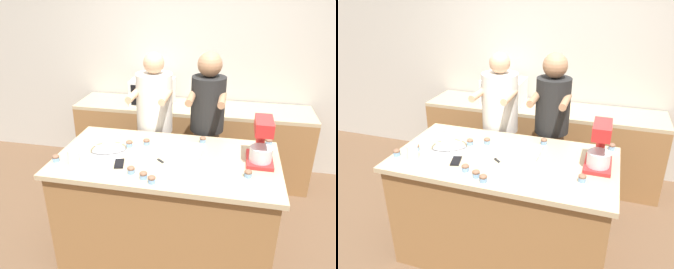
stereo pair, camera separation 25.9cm
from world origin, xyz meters
The scene contains 23 objects.
ground_plane centered at (0.00, 0.00, 0.00)m, with size 16.00×16.00×0.00m, color brown.
back_wall centered at (0.00, 1.77, 1.35)m, with size 10.00×0.06×2.70m.
island_counter centered at (0.00, 0.00, 0.48)m, with size 1.77×0.94×0.96m.
back_counter centered at (0.00, 1.42, 0.45)m, with size 2.80×0.60×0.91m.
person_left centered at (-0.27, 0.67, 0.87)m, with size 0.36×0.52×1.66m.
person_right centered at (0.25, 0.67, 0.90)m, with size 0.34×0.50×1.69m.
stand_mixer centered at (0.72, 0.08, 1.12)m, with size 0.20×0.30×0.36m.
mixing_bowl centered at (-0.48, -0.02, 1.03)m, with size 0.30×0.30×0.13m.
baking_tray centered at (0.09, 0.13, 0.98)m, with size 0.34×0.26×0.04m.
microwave_oven centered at (-0.48, 1.42, 1.06)m, with size 0.49×0.38×0.30m.
cell_phone centered at (-0.34, -0.18, 0.96)m, with size 0.10×0.16×0.01m.
drinking_glass centered at (-0.69, -0.23, 1.01)m, with size 0.08×0.08×0.11m.
knife centered at (0.01, -0.11, 0.96)m, with size 0.18×0.16×0.01m.
cupcake_0 centered at (0.82, 0.41, 0.99)m, with size 0.06×0.06×0.06m.
cupcake_1 centered at (-0.84, -0.24, 0.99)m, with size 0.06×0.06×0.06m.
cupcake_2 centered at (-0.22, 0.19, 0.99)m, with size 0.06×0.06×0.06m.
cupcake_3 centered at (0.63, -0.17, 0.99)m, with size 0.06×0.06×0.06m.
cupcake_4 centered at (-0.35, 0.12, 0.99)m, with size 0.06×0.06×0.06m.
cupcake_5 centered at (-0.10, -0.35, 0.99)m, with size 0.06×0.06×0.06m.
cupcake_6 centered at (0.25, 0.33, 0.99)m, with size 0.06×0.06×0.06m.
cupcake_7 centered at (-0.74, -0.12, 0.99)m, with size 0.06×0.06×0.06m.
cupcake_8 centered at (-0.02, -0.39, 0.99)m, with size 0.06×0.06×0.06m.
cupcake_9 centered at (-0.20, -0.30, 0.99)m, with size 0.06×0.06×0.06m.
Camera 1 is at (0.49, -2.27, 2.20)m, focal length 35.00 mm.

